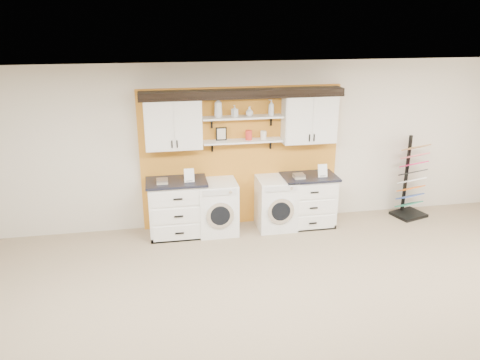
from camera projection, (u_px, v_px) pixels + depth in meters
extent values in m
plane|color=white|center=(330.00, 106.00, 3.79)|extent=(10.00, 10.00, 0.00)
plane|color=beige|center=(241.00, 145.00, 7.97)|extent=(10.00, 0.00, 10.00)
cube|color=#C47B21|center=(241.00, 157.00, 8.00)|extent=(3.40, 0.07, 2.40)
cube|color=white|center=(173.00, 123.00, 7.43)|extent=(0.90, 0.34, 0.84)
cube|color=white|center=(159.00, 126.00, 7.23)|extent=(0.42, 0.01, 0.78)
cube|color=white|center=(188.00, 125.00, 7.31)|extent=(0.42, 0.01, 0.78)
cube|color=white|center=(309.00, 118.00, 7.82)|extent=(0.90, 0.34, 0.84)
cube|color=white|center=(300.00, 120.00, 7.62)|extent=(0.42, 0.01, 0.78)
cube|color=white|center=(325.00, 119.00, 7.69)|extent=(0.42, 0.01, 0.78)
cube|color=white|center=(243.00, 141.00, 7.74)|extent=(1.32, 0.28, 0.03)
cube|color=white|center=(243.00, 117.00, 7.61)|extent=(1.32, 0.28, 0.03)
cube|color=black|center=(243.00, 92.00, 7.49)|extent=(3.30, 0.40, 0.10)
cube|color=black|center=(245.00, 98.00, 7.34)|extent=(3.30, 0.04, 0.04)
cube|color=black|center=(221.00, 134.00, 7.69)|extent=(0.18, 0.02, 0.22)
cube|color=beige|center=(221.00, 134.00, 7.68)|extent=(0.14, 0.01, 0.18)
cylinder|color=red|center=(249.00, 135.00, 7.73)|extent=(0.11, 0.11, 0.16)
cylinder|color=silver|center=(263.00, 135.00, 7.77)|extent=(0.10, 0.10, 0.14)
cube|color=white|center=(178.00, 209.00, 7.76)|extent=(0.92, 0.60, 0.92)
cube|color=black|center=(180.00, 239.00, 7.65)|extent=(0.92, 0.06, 0.07)
cube|color=black|center=(176.00, 181.00, 7.60)|extent=(0.98, 0.66, 0.04)
cube|color=white|center=(178.00, 199.00, 7.38)|extent=(0.84, 0.02, 0.26)
cube|color=white|center=(179.00, 216.00, 7.48)|extent=(0.84, 0.02, 0.26)
cube|color=white|center=(179.00, 233.00, 7.58)|extent=(0.84, 0.02, 0.26)
cube|color=white|center=(308.00, 201.00, 8.16)|extent=(0.87, 0.60, 0.87)
cube|color=black|center=(312.00, 228.00, 8.04)|extent=(0.87, 0.06, 0.07)
cube|color=black|center=(309.00, 176.00, 8.01)|extent=(0.93, 0.66, 0.04)
cube|color=white|center=(314.00, 192.00, 7.78)|extent=(0.79, 0.02, 0.24)
cube|color=white|center=(313.00, 208.00, 7.87)|extent=(0.79, 0.02, 0.24)
cube|color=white|center=(313.00, 223.00, 7.97)|extent=(0.79, 0.02, 0.24)
cube|color=white|center=(217.00, 207.00, 7.88)|extent=(0.64, 0.66, 0.90)
cube|color=silver|center=(220.00, 192.00, 7.44)|extent=(0.55, 0.02, 0.09)
cylinder|color=silver|center=(220.00, 215.00, 7.58)|extent=(0.45, 0.05, 0.45)
cylinder|color=black|center=(220.00, 216.00, 7.55)|extent=(0.32, 0.03, 0.32)
cube|color=white|center=(276.00, 203.00, 8.05)|extent=(0.64, 0.66, 0.89)
cube|color=silver|center=(281.00, 189.00, 7.62)|extent=(0.55, 0.02, 0.09)
cylinder|color=silver|center=(281.00, 211.00, 7.75)|extent=(0.45, 0.05, 0.45)
cylinder|color=black|center=(281.00, 211.00, 7.73)|extent=(0.32, 0.03, 0.32)
cube|color=black|center=(408.00, 214.00, 8.63)|extent=(0.65, 0.59, 0.05)
cube|color=black|center=(406.00, 174.00, 8.52)|extent=(0.06, 0.06, 1.45)
cube|color=#227F5E|center=(409.00, 204.00, 8.58)|extent=(0.51, 0.38, 0.13)
cube|color=#2F4EA6|center=(410.00, 196.00, 8.52)|extent=(0.51, 0.38, 0.13)
cube|color=#CE5E15|center=(411.00, 188.00, 8.47)|extent=(0.51, 0.38, 0.13)
cube|color=white|center=(412.00, 180.00, 8.42)|extent=(0.51, 0.38, 0.13)
cube|color=black|center=(413.00, 172.00, 8.37)|extent=(0.51, 0.38, 0.13)
cube|color=#C9174F|center=(414.00, 164.00, 8.32)|extent=(0.51, 0.38, 0.13)
cube|color=#CE5B63|center=(415.00, 156.00, 8.27)|extent=(0.51, 0.38, 0.13)
cube|color=#9F7342|center=(416.00, 147.00, 8.22)|extent=(0.51, 0.38, 0.13)
imported|color=silver|center=(218.00, 107.00, 7.48)|extent=(0.18, 0.18, 0.34)
imported|color=silver|center=(235.00, 111.00, 7.55)|extent=(0.11, 0.12, 0.19)
imported|color=silver|center=(249.00, 111.00, 7.60)|extent=(0.14, 0.14, 0.16)
imported|color=silver|center=(271.00, 107.00, 7.64)|extent=(0.13, 0.12, 0.25)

